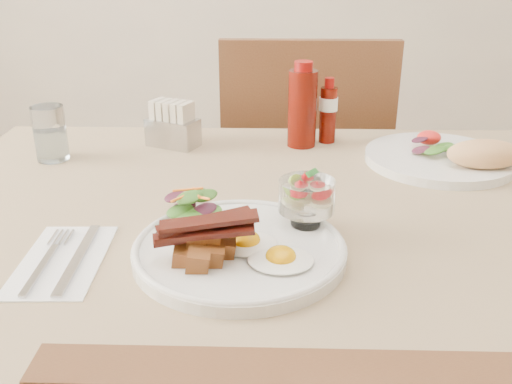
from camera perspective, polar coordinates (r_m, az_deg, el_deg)
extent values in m
cylinder|color=brown|center=(1.47, -18.92, -9.63)|extent=(0.06, 0.06, 0.71)
cube|color=brown|center=(0.88, 7.10, -3.55)|extent=(1.30, 0.85, 0.04)
cube|color=#977A5C|center=(0.87, 7.17, -2.33)|extent=(1.33, 0.88, 0.00)
cylinder|color=brown|center=(1.63, -1.96, -10.20)|extent=(0.04, 0.04, 0.45)
cylinder|color=brown|center=(1.65, 10.84, -10.23)|extent=(0.04, 0.04, 0.45)
cylinder|color=brown|center=(1.94, -1.32, -4.29)|extent=(0.04, 0.04, 0.45)
cylinder|color=brown|center=(1.95, 9.31, -4.38)|extent=(0.04, 0.04, 0.45)
cube|color=brown|center=(1.67, 4.47, 0.04)|extent=(0.42, 0.42, 0.03)
cube|color=brown|center=(1.40, 5.12, 5.61)|extent=(0.42, 0.03, 0.46)
cylinder|color=white|center=(0.75, -1.66, -5.87)|extent=(0.28, 0.28, 0.02)
ellipsoid|color=white|center=(0.71, 2.49, -6.76)|extent=(0.09, 0.08, 0.01)
ellipsoid|color=#F59F04|center=(0.70, 2.50, -6.40)|extent=(0.04, 0.04, 0.02)
ellipsoid|color=white|center=(0.74, -1.03, -5.12)|extent=(0.09, 0.08, 0.01)
ellipsoid|color=#F59F04|center=(0.74, -1.03, -4.77)|extent=(0.04, 0.04, 0.02)
cube|color=brown|center=(0.72, -5.70, -5.52)|extent=(0.03, 0.03, 0.03)
cube|color=brown|center=(0.70, -4.36, -6.26)|extent=(0.03, 0.03, 0.03)
cube|color=brown|center=(0.70, -7.37, -6.40)|extent=(0.03, 0.03, 0.02)
cube|color=brown|center=(0.72, -3.12, -5.55)|extent=(0.03, 0.03, 0.03)
cube|color=brown|center=(0.69, -5.80, -6.77)|extent=(0.03, 0.03, 0.03)
cube|color=brown|center=(0.73, -6.81, -5.26)|extent=(0.03, 0.03, 0.02)
cube|color=brown|center=(0.70, -4.60, -4.52)|extent=(0.03, 0.03, 0.03)
cube|color=brown|center=(0.70, -5.96, -4.75)|extent=(0.03, 0.03, 0.02)
cube|color=#47110B|center=(0.70, -5.41, -4.11)|extent=(0.12, 0.05, 0.01)
cube|color=#47110B|center=(0.69, -5.10, -4.04)|extent=(0.12, 0.03, 0.01)
cube|color=#47110B|center=(0.70, -5.12, -3.00)|extent=(0.12, 0.07, 0.01)
cube|color=#47110B|center=(0.69, -4.72, -2.92)|extent=(0.12, 0.04, 0.01)
ellipsoid|color=#1F5115|center=(0.82, -6.45, -2.42)|extent=(0.05, 0.04, 0.01)
ellipsoid|color=#1F5115|center=(0.82, -4.81, -2.04)|extent=(0.05, 0.04, 0.01)
ellipsoid|color=#3D1323|center=(0.83, -7.23, -1.50)|extent=(0.04, 0.04, 0.01)
ellipsoid|color=#1F5115|center=(0.79, -6.63, -2.53)|extent=(0.05, 0.04, 0.01)
ellipsoid|color=#1F5115|center=(0.80, -7.63, -1.88)|extent=(0.05, 0.04, 0.01)
ellipsoid|color=#3D1323|center=(0.80, -5.14, -1.70)|extent=(0.04, 0.03, 0.01)
ellipsoid|color=#1F5115|center=(0.83, -6.16, -0.33)|extent=(0.05, 0.04, 0.01)
ellipsoid|color=#1F5115|center=(0.82, -5.12, -0.36)|extent=(0.04, 0.04, 0.01)
ellipsoid|color=#3D1323|center=(0.81, -8.08, -0.48)|extent=(0.04, 0.03, 0.01)
ellipsoid|color=#1F5115|center=(0.79, -6.68, -0.54)|extent=(0.05, 0.04, 0.01)
cylinder|color=orange|center=(0.80, -5.98, -0.07)|extent=(0.02, 0.04, 0.01)
cylinder|color=orange|center=(0.81, -6.82, 0.25)|extent=(0.04, 0.01, 0.01)
cylinder|color=orange|center=(0.79, -5.86, -0.45)|extent=(0.04, 0.03, 0.01)
cylinder|color=orange|center=(0.79, -7.20, -0.41)|extent=(0.03, 0.03, 0.01)
cylinder|color=white|center=(0.80, 5.00, -2.92)|extent=(0.04, 0.04, 0.01)
cylinder|color=white|center=(0.80, 5.02, -2.24)|extent=(0.02, 0.02, 0.01)
cylinder|color=white|center=(0.78, 5.10, -0.38)|extent=(0.08, 0.08, 0.04)
cylinder|color=#FFF1B4|center=(0.79, 4.16, -0.88)|extent=(0.02, 0.02, 0.01)
cylinder|color=#FFF1B4|center=(0.79, 6.06, -0.74)|extent=(0.02, 0.02, 0.01)
cylinder|color=#FFF1B4|center=(0.80, 4.77, -0.09)|extent=(0.02, 0.02, 0.01)
cylinder|color=#82BE3A|center=(0.78, 4.21, 0.65)|extent=(0.03, 0.03, 0.01)
cone|color=red|center=(0.78, 6.13, 0.57)|extent=(0.02, 0.02, 0.02)
cone|color=red|center=(0.77, 4.43, 0.72)|extent=(0.02, 0.02, 0.02)
cone|color=red|center=(0.79, 5.00, 1.53)|extent=(0.02, 0.02, 0.02)
ellipsoid|color=#318A34|center=(0.77, 5.42, 1.82)|extent=(0.02, 0.01, 0.00)
ellipsoid|color=#318A34|center=(0.78, 5.83, 2.05)|extent=(0.02, 0.01, 0.00)
cylinder|color=white|center=(1.12, 17.78, 3.22)|extent=(0.27, 0.27, 0.02)
ellipsoid|color=#1F5115|center=(1.12, 16.81, 4.03)|extent=(0.05, 0.04, 0.01)
ellipsoid|color=#1F5115|center=(1.14, 18.23, 4.37)|extent=(0.04, 0.04, 0.01)
ellipsoid|color=#3D1323|center=(1.10, 16.18, 4.09)|extent=(0.04, 0.04, 0.01)
ellipsoid|color=#1F5115|center=(1.09, 17.45, 3.99)|extent=(0.05, 0.04, 0.01)
ellipsoid|color=#1F5115|center=(1.11, 18.76, 4.21)|extent=(0.04, 0.03, 0.01)
ellipsoid|color=#3D1323|center=(1.13, 16.05, 5.07)|extent=(0.04, 0.03, 0.01)
ellipsoid|color=red|center=(1.15, 16.89, 5.00)|extent=(0.05, 0.04, 0.03)
ellipsoid|color=tan|center=(1.08, 21.93, 3.68)|extent=(0.15, 0.11, 0.05)
cylinder|color=#500B04|center=(1.15, 4.65, 8.29)|extent=(0.07, 0.07, 0.15)
cylinder|color=maroon|center=(1.13, 4.79, 12.46)|extent=(0.04, 0.04, 0.02)
cylinder|color=#500B04|center=(1.18, 7.20, 7.64)|extent=(0.04, 0.04, 0.11)
cylinder|color=white|center=(1.18, 7.26, 8.75)|extent=(0.04, 0.04, 0.03)
cylinder|color=maroon|center=(1.17, 7.36, 10.76)|extent=(0.02, 0.02, 0.02)
cube|color=#B0B0B5|center=(1.17, -8.29, 5.91)|extent=(0.11, 0.09, 0.06)
cube|color=tan|center=(1.18, -9.75, 7.67)|extent=(0.03, 0.05, 0.06)
cube|color=tan|center=(1.17, -9.07, 7.58)|extent=(0.03, 0.05, 0.06)
cube|color=tan|center=(1.16, -8.38, 7.50)|extent=(0.03, 0.05, 0.06)
cube|color=tan|center=(1.15, -7.68, 7.41)|extent=(0.03, 0.05, 0.06)
cube|color=tan|center=(1.14, -6.97, 7.32)|extent=(0.03, 0.05, 0.06)
cylinder|color=white|center=(1.14, -19.90, 5.54)|extent=(0.06, 0.06, 0.10)
cylinder|color=silver|center=(1.15, -19.75, 4.52)|extent=(0.05, 0.05, 0.06)
cube|color=white|center=(0.78, -18.79, -6.47)|extent=(0.11, 0.19, 0.00)
cube|color=#B0B0B5|center=(0.78, -17.37, -6.28)|extent=(0.02, 0.18, 0.00)
cube|color=#B0B0B5|center=(0.77, -20.78, -7.22)|extent=(0.01, 0.12, 0.00)
cube|color=#B0B0B5|center=(0.84, -19.64, -4.28)|extent=(0.00, 0.04, 0.00)
cube|color=#B0B0B5|center=(0.84, -19.16, -4.29)|extent=(0.00, 0.04, 0.00)
cube|color=#B0B0B5|center=(0.83, -18.67, -4.30)|extent=(0.00, 0.04, 0.00)
cube|color=#B0B0B5|center=(0.83, -18.17, -4.31)|extent=(0.00, 0.04, 0.00)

